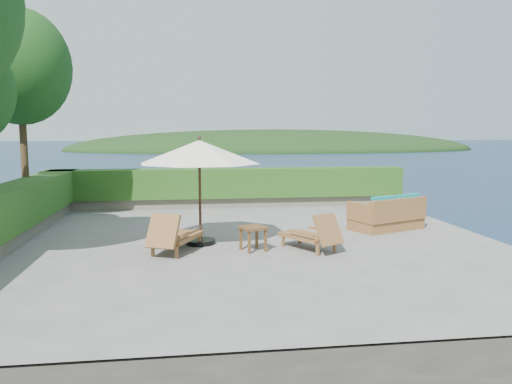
{
  "coord_description": "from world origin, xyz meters",
  "views": [
    {
      "loc": [
        -1.41,
        -11.69,
        2.63
      ],
      "look_at": [
        0.3,
        0.8,
        1.1
      ],
      "focal_mm": 35.0,
      "sensor_mm": 36.0,
      "label": 1
    }
  ],
  "objects": [
    {
      "name": "lounge_left",
      "position": [
        -1.74,
        -0.9,
        0.39
      ],
      "size": [
        1.26,
        1.72,
        0.92
      ],
      "rotation": [
        0.0,
        0.0,
        -0.43
      ],
      "color": "brown",
      "rests_on": "ground"
    },
    {
      "name": "side_table",
      "position": [
        -0.0,
        -0.95,
        0.45
      ],
      "size": [
        0.67,
        0.67,
        0.55
      ],
      "rotation": [
        0.0,
        0.0,
        0.37
      ],
      "color": "brown",
      "rests_on": "ground"
    },
    {
      "name": "hedge_far",
      "position": [
        0.0,
        5.6,
        0.85
      ],
      "size": [
        12.4,
        0.9,
        1.0
      ],
      "primitive_type": "cube",
      "color": "#204814",
      "rests_on": "planter_wall_far"
    },
    {
      "name": "wicker_loveseat",
      "position": [
        3.91,
        0.95,
        0.38
      ],
      "size": [
        2.2,
        1.68,
        0.97
      ],
      "rotation": [
        0.0,
        0.0,
        0.39
      ],
      "color": "brown",
      "rests_on": "ground"
    },
    {
      "name": "ground",
      "position": [
        0.0,
        0.0,
        0.0
      ],
      "size": [
        12.0,
        12.0,
        0.0
      ],
      "primitive_type": "plane",
      "color": "gray",
      "rests_on": "ground"
    },
    {
      "name": "foundation",
      "position": [
        0.0,
        0.0,
        -1.55
      ],
      "size": [
        12.0,
        12.0,
        3.0
      ],
      "primitive_type": "cube",
      "color": "#564E44",
      "rests_on": "ocean"
    },
    {
      "name": "lounge_right",
      "position": [
        1.31,
        -1.09,
        0.36
      ],
      "size": [
        1.29,
        1.61,
        0.87
      ],
      "rotation": [
        0.0,
        0.0,
        0.53
      ],
      "color": "brown",
      "rests_on": "ground"
    },
    {
      "name": "patio_umbrella",
      "position": [
        -1.14,
        -0.12,
        2.14
      ],
      "size": [
        3.51,
        3.51,
        2.53
      ],
      "rotation": [
        0.0,
        0.0,
        -0.29
      ],
      "color": "black",
      "rests_on": "ground"
    },
    {
      "name": "ocean",
      "position": [
        0.0,
        0.0,
        -3.0
      ],
      "size": [
        600.0,
        600.0,
        0.0
      ],
      "primitive_type": "plane",
      "color": "#152D44",
      "rests_on": "ground"
    },
    {
      "name": "planter_wall_far",
      "position": [
        0.0,
        5.6,
        0.18
      ],
      "size": [
        12.0,
        0.6,
        0.36
      ],
      "primitive_type": "cube",
      "color": "gray",
      "rests_on": "ground"
    },
    {
      "name": "tree_far",
      "position": [
        -6.0,
        3.2,
        4.4
      ],
      "size": [
        2.8,
        2.8,
        6.03
      ],
      "color": "#47341B",
      "rests_on": "ground"
    },
    {
      "name": "hedge_left",
      "position": [
        -5.6,
        0.0,
        0.85
      ],
      "size": [
        0.9,
        12.4,
        1.0
      ],
      "primitive_type": "cube",
      "color": "#204814",
      "rests_on": "planter_wall_left"
    },
    {
      "name": "offshore_island",
      "position": [
        25.0,
        140.0,
        -3.0
      ],
      "size": [
        126.0,
        57.6,
        12.6
      ],
      "primitive_type": "ellipsoid",
      "color": "black",
      "rests_on": "ocean"
    },
    {
      "name": "planter_wall_left",
      "position": [
        -5.6,
        0.0,
        0.18
      ],
      "size": [
        0.6,
        12.0,
        0.36
      ],
      "primitive_type": "cube",
      "color": "gray",
      "rests_on": "ground"
    }
  ]
}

